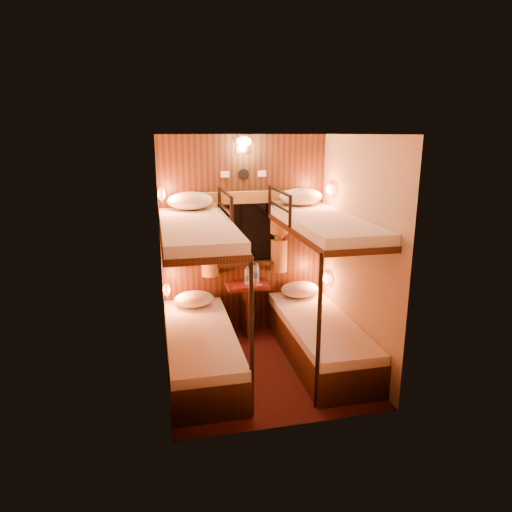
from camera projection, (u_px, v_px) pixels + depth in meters
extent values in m
plane|color=black|center=(263.00, 366.00, 4.88)|extent=(2.10, 2.10, 0.00)
plane|color=silver|center=(264.00, 134.00, 4.25)|extent=(2.10, 2.10, 0.00)
plane|color=#C6B293|center=(244.00, 236.00, 5.55)|extent=(2.40, 0.00, 2.40)
plane|color=#C6B293|center=(294.00, 293.00, 3.58)|extent=(2.40, 0.00, 2.40)
plane|color=#C6B293|center=(162.00, 264.00, 4.36)|extent=(0.00, 2.40, 2.40)
plane|color=#C6B293|center=(356.00, 253.00, 4.77)|extent=(0.00, 2.40, 2.40)
cube|color=black|center=(244.00, 236.00, 5.54)|extent=(2.00, 0.03, 2.40)
cube|color=black|center=(201.00, 354.00, 4.76)|extent=(0.70, 1.90, 0.35)
cube|color=white|center=(200.00, 335.00, 4.70)|extent=(0.68, 1.88, 0.10)
cube|color=black|center=(197.00, 235.00, 4.43)|extent=(0.70, 1.90, 0.06)
cube|color=white|center=(197.00, 227.00, 4.41)|extent=(0.68, 1.88, 0.10)
cylinder|color=black|center=(251.00, 340.00, 3.84)|extent=(0.04, 0.04, 1.45)
cylinder|color=black|center=(220.00, 202.00, 5.28)|extent=(0.04, 0.04, 0.32)
cylinder|color=black|center=(232.00, 214.00, 4.48)|extent=(0.04, 0.04, 0.32)
cylinder|color=black|center=(225.00, 193.00, 4.84)|extent=(0.04, 0.85, 0.04)
cylinder|color=black|center=(225.00, 208.00, 4.89)|extent=(0.03, 0.85, 0.03)
cube|color=black|center=(319.00, 343.00, 5.03)|extent=(0.70, 1.90, 0.35)
cube|color=white|center=(320.00, 324.00, 4.97)|extent=(0.68, 1.88, 0.10)
cube|color=black|center=(323.00, 229.00, 4.70)|extent=(0.70, 1.90, 0.06)
cube|color=white|center=(324.00, 222.00, 4.68)|extent=(0.68, 1.88, 0.10)
cylinder|color=black|center=(319.00, 333.00, 3.97)|extent=(0.04, 0.04, 1.45)
cylinder|color=black|center=(270.00, 200.00, 5.41)|extent=(0.04, 0.04, 0.32)
cylinder|color=black|center=(290.00, 212.00, 4.61)|extent=(0.04, 0.04, 0.32)
cylinder|color=black|center=(279.00, 191.00, 4.97)|extent=(0.04, 0.85, 0.04)
cylinder|color=black|center=(279.00, 207.00, 5.01)|extent=(0.03, 0.85, 0.03)
cube|color=black|center=(244.00, 232.00, 5.51)|extent=(0.98, 0.02, 0.78)
cube|color=black|center=(244.00, 233.00, 5.50)|extent=(0.90, 0.01, 0.70)
cube|color=black|center=(245.00, 264.00, 5.57)|extent=(1.00, 0.12, 0.04)
cube|color=olive|center=(244.00, 197.00, 5.36)|extent=(1.10, 0.06, 0.14)
cylinder|color=olive|center=(209.00, 220.00, 5.33)|extent=(0.22, 0.22, 0.40)
cylinder|color=olive|center=(209.00, 239.00, 5.39)|extent=(0.11, 0.11, 0.12)
cylinder|color=olive|center=(210.00, 259.00, 5.45)|extent=(0.20, 0.20, 0.40)
torus|color=#B07733|center=(209.00, 239.00, 5.39)|extent=(0.14, 0.14, 0.02)
cylinder|color=olive|center=(280.00, 217.00, 5.51)|extent=(0.22, 0.22, 0.40)
cylinder|color=olive|center=(279.00, 236.00, 5.57)|extent=(0.11, 0.11, 0.12)
cylinder|color=olive|center=(279.00, 255.00, 5.63)|extent=(0.20, 0.20, 0.40)
torus|color=#B07733|center=(279.00, 236.00, 5.57)|extent=(0.14, 0.14, 0.02)
cylinder|color=black|center=(244.00, 174.00, 5.33)|extent=(0.12, 0.02, 0.12)
cube|color=silver|center=(225.00, 174.00, 5.28)|extent=(0.10, 0.01, 0.07)
cube|color=silver|center=(262.00, 174.00, 5.37)|extent=(0.10, 0.01, 0.07)
cube|color=#B07733|center=(244.00, 150.00, 5.26)|extent=(0.18, 0.01, 0.08)
ellipsoid|color=#FFCC8C|center=(244.00, 141.00, 5.21)|extent=(0.18, 0.09, 0.11)
ellipsoid|color=#F85D25|center=(167.00, 290.00, 5.15)|extent=(0.08, 0.20, 0.13)
torus|color=#B07733|center=(167.00, 290.00, 5.15)|extent=(0.02, 0.17, 0.17)
ellipsoid|color=#F85D25|center=(161.00, 194.00, 4.87)|extent=(0.08, 0.20, 0.13)
torus|color=#B07733|center=(161.00, 194.00, 4.87)|extent=(0.02, 0.17, 0.17)
ellipsoid|color=#F85D25|center=(327.00, 278.00, 5.56)|extent=(0.08, 0.20, 0.13)
torus|color=#B07733|center=(327.00, 278.00, 5.56)|extent=(0.02, 0.17, 0.17)
ellipsoid|color=#F85D25|center=(330.00, 190.00, 5.27)|extent=(0.08, 0.20, 0.13)
torus|color=#B07733|center=(330.00, 190.00, 5.27)|extent=(0.02, 0.17, 0.17)
cube|color=#4F1512|center=(247.00, 285.00, 5.51)|extent=(0.50, 0.34, 0.04)
cube|color=black|center=(247.00, 310.00, 5.60)|extent=(0.08, 0.30, 0.61)
cube|color=maroon|center=(247.00, 284.00, 5.51)|extent=(0.30, 0.34, 0.01)
cylinder|color=#99BFE5|center=(247.00, 277.00, 5.46)|extent=(0.06, 0.06, 0.19)
cylinder|color=teal|center=(247.00, 278.00, 5.46)|extent=(0.06, 0.06, 0.07)
cylinder|color=teal|center=(247.00, 268.00, 5.43)|extent=(0.03, 0.03, 0.03)
cylinder|color=#99BFE5|center=(256.00, 274.00, 5.55)|extent=(0.07, 0.07, 0.21)
cylinder|color=teal|center=(256.00, 275.00, 5.55)|extent=(0.07, 0.07, 0.07)
cylinder|color=teal|center=(256.00, 264.00, 5.51)|extent=(0.04, 0.04, 0.03)
cube|color=silver|center=(259.00, 285.00, 5.47)|extent=(0.08, 0.07, 0.01)
cube|color=silver|center=(249.00, 281.00, 5.59)|extent=(0.09, 0.09, 0.01)
ellipsoid|color=silver|center=(194.00, 299.00, 5.30)|extent=(0.46, 0.33, 0.18)
ellipsoid|color=silver|center=(300.00, 289.00, 5.62)|extent=(0.47, 0.34, 0.19)
ellipsoid|color=silver|center=(190.00, 201.00, 5.06)|extent=(0.50, 0.36, 0.20)
ellipsoid|color=silver|center=(301.00, 197.00, 5.36)|extent=(0.51, 0.37, 0.20)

